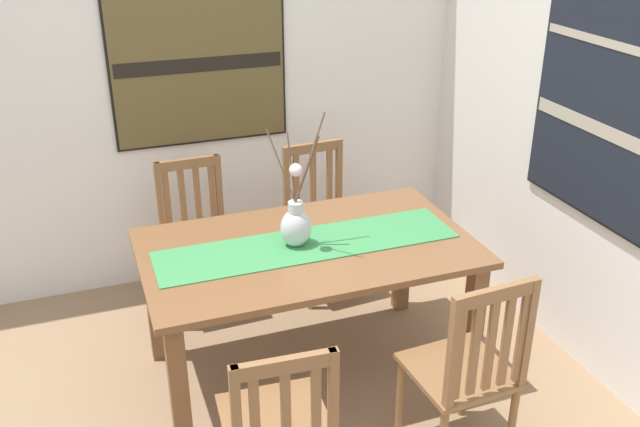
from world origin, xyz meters
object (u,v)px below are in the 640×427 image
object	(u,v)px
chair_2	(468,368)
chair_3	(322,218)
painting_on_back_wall	(198,54)
dining_table	(308,265)
centerpiece_vase	(296,222)
chair_1	(197,234)
painting_on_side_wall	(604,87)
chair_0	(278,426)

from	to	relation	value
chair_2	chair_3	xyz separation A→B (m)	(-0.06, 1.66, -0.03)
chair_3	painting_on_back_wall	bearing A→B (deg)	144.73
dining_table	chair_3	xyz separation A→B (m)	(0.37, 0.82, -0.17)
painting_on_back_wall	dining_table	bearing A→B (deg)	-78.89
centerpiece_vase	chair_2	size ratio (longest dim) A/B	0.67
centerpiece_vase	painting_on_back_wall	world-z (taller)	painting_on_back_wall
centerpiece_vase	chair_1	bearing A→B (deg)	112.34
dining_table	chair_1	size ratio (longest dim) A/B	1.78
centerpiece_vase	chair_1	distance (m)	1.01
chair_1	painting_on_back_wall	size ratio (longest dim) A/B	0.83
dining_table	painting_on_side_wall	bearing A→B (deg)	-11.07
chair_3	painting_on_side_wall	size ratio (longest dim) A/B	0.71
chair_0	painting_on_side_wall	distance (m)	2.18
painting_on_back_wall	painting_on_side_wall	world-z (taller)	painting_on_side_wall
chair_0	chair_3	size ratio (longest dim) A/B	0.95
chair_2	painting_on_back_wall	bearing A→B (deg)	108.04
dining_table	painting_on_back_wall	distance (m)	1.52
dining_table	chair_1	distance (m)	0.97
dining_table	centerpiece_vase	size ratio (longest dim) A/B	2.48
chair_1	painting_on_back_wall	distance (m)	1.08
chair_0	painting_on_side_wall	size ratio (longest dim) A/B	0.68
chair_3	painting_on_side_wall	world-z (taller)	painting_on_side_wall
chair_0	painting_on_back_wall	bearing A→B (deg)	85.44
chair_0	painting_on_side_wall	world-z (taller)	painting_on_side_wall
chair_2	painting_on_side_wall	bearing A→B (deg)	30.11
painting_on_back_wall	chair_2	bearing A→B (deg)	-71.96
chair_3	painting_on_side_wall	xyz separation A→B (m)	(1.03, -1.10, 1.02)
chair_2	dining_table	bearing A→B (deg)	117.49
chair_1	chair_3	bearing A→B (deg)	-2.72
chair_1	chair_2	xyz separation A→B (m)	(0.84, -1.70, 0.02)
chair_3	chair_2	bearing A→B (deg)	-87.84
centerpiece_vase	painting_on_side_wall	size ratio (longest dim) A/B	0.50
dining_table	painting_on_side_wall	distance (m)	1.67
dining_table	painting_on_side_wall	size ratio (longest dim) A/B	1.24
dining_table	chair_0	xyz separation A→B (m)	(-0.42, -0.86, -0.18)
chair_1	chair_0	bearing A→B (deg)	-90.42
dining_table	chair_2	size ratio (longest dim) A/B	1.67
centerpiece_vase	painting_on_back_wall	xyz separation A→B (m)	(-0.19, 1.25, 0.57)
chair_2	chair_3	bearing A→B (deg)	92.16
chair_3	chair_0	bearing A→B (deg)	-115.21
dining_table	painting_on_side_wall	world-z (taller)	painting_on_side_wall
chair_3	dining_table	bearing A→B (deg)	-114.41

